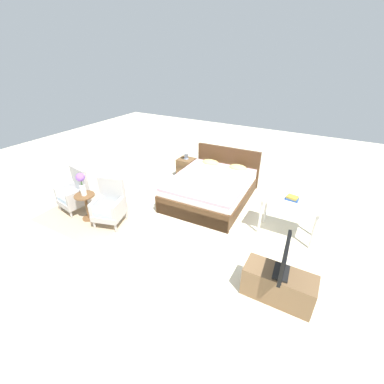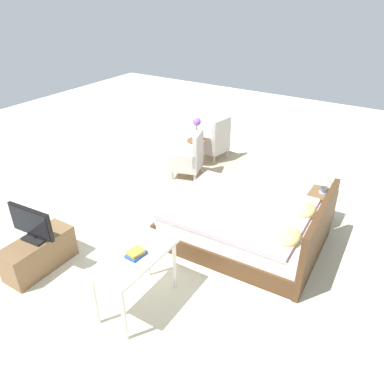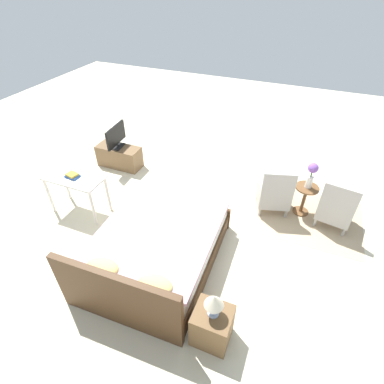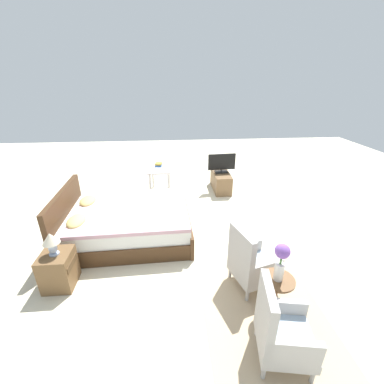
{
  "view_description": "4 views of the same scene",
  "coord_description": "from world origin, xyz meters",
  "px_view_note": "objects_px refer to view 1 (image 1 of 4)",
  "views": [
    {
      "loc": [
        2.32,
        -3.77,
        3.1
      ],
      "look_at": [
        0.22,
        -0.01,
        0.73
      ],
      "focal_mm": 24.0,
      "sensor_mm": 36.0,
      "label": 1
    },
    {
      "loc": [
        4.4,
        2.86,
        3.44
      ],
      "look_at": [
        0.38,
        0.32,
        0.73
      ],
      "focal_mm": 35.0,
      "sensor_mm": 36.0,
      "label": 2
    },
    {
      "loc": [
        -1.47,
        3.64,
        3.65
      ],
      "look_at": [
        0.01,
        0.02,
        0.6
      ],
      "focal_mm": 28.0,
      "sensor_mm": 36.0,
      "label": 3
    },
    {
      "loc": [
        -3.95,
        0.28,
        2.7
      ],
      "look_at": [
        0.28,
        -0.08,
        0.79
      ],
      "focal_mm": 24.0,
      "sensor_mm": 36.0,
      "label": 4
    }
  ],
  "objects_px": {
    "tv_stand": "(278,285)",
    "armchair_by_window_left": "(75,194)",
    "side_table": "(86,204)",
    "table_lamp": "(186,151)",
    "armchair_by_window_right": "(110,206)",
    "book_stack": "(292,198)",
    "flower_vase": "(81,182)",
    "nightstand": "(186,168)",
    "vanity_desk": "(291,206)",
    "tv_flatscreen": "(284,259)",
    "bed": "(212,187)"
  },
  "relations": [
    {
      "from": "flower_vase",
      "to": "tv_flatscreen",
      "type": "relative_size",
      "value": 0.69
    },
    {
      "from": "side_table",
      "to": "book_stack",
      "type": "relative_size",
      "value": 2.48
    },
    {
      "from": "tv_flatscreen",
      "to": "flower_vase",
      "type": "bearing_deg",
      "value": 178.7
    },
    {
      "from": "armchair_by_window_right",
      "to": "book_stack",
      "type": "xyz_separation_m",
      "value": [
        3.2,
        1.33,
        0.4
      ]
    },
    {
      "from": "table_lamp",
      "to": "tv_stand",
      "type": "distance_m",
      "value": 4.3
    },
    {
      "from": "tv_flatscreen",
      "to": "vanity_desk",
      "type": "xyz_separation_m",
      "value": [
        -0.19,
        1.55,
        -0.08
      ]
    },
    {
      "from": "bed",
      "to": "table_lamp",
      "type": "bearing_deg",
      "value": 146.43
    },
    {
      "from": "book_stack",
      "to": "tv_stand",
      "type": "bearing_deg",
      "value": -83.03
    },
    {
      "from": "tv_stand",
      "to": "armchair_by_window_left",
      "type": "bearing_deg",
      "value": 176.89
    },
    {
      "from": "bed",
      "to": "nightstand",
      "type": "xyz_separation_m",
      "value": [
        -1.14,
        0.76,
        -0.04
      ]
    },
    {
      "from": "side_table",
      "to": "table_lamp",
      "type": "relative_size",
      "value": 1.72
    },
    {
      "from": "tv_stand",
      "to": "table_lamp",
      "type": "bearing_deg",
      "value": 137.65
    },
    {
      "from": "bed",
      "to": "vanity_desk",
      "type": "distance_m",
      "value": 1.94
    },
    {
      "from": "table_lamp",
      "to": "tv_flatscreen",
      "type": "distance_m",
      "value": 4.27
    },
    {
      "from": "bed",
      "to": "vanity_desk",
      "type": "xyz_separation_m",
      "value": [
        1.83,
        -0.56,
        0.34
      ]
    },
    {
      "from": "armchair_by_window_right",
      "to": "table_lamp",
      "type": "distance_m",
      "value": 2.67
    },
    {
      "from": "tv_flatscreen",
      "to": "book_stack",
      "type": "relative_size",
      "value": 3.04
    },
    {
      "from": "vanity_desk",
      "to": "tv_flatscreen",
      "type": "bearing_deg",
      "value": -83.1
    },
    {
      "from": "armchair_by_window_left",
      "to": "side_table",
      "type": "distance_m",
      "value": 0.54
    },
    {
      "from": "armchair_by_window_right",
      "to": "book_stack",
      "type": "height_order",
      "value": "armchair_by_window_right"
    },
    {
      "from": "nightstand",
      "to": "tv_stand",
      "type": "height_order",
      "value": "nightstand"
    },
    {
      "from": "armchair_by_window_left",
      "to": "armchair_by_window_right",
      "type": "height_order",
      "value": "same"
    },
    {
      "from": "armchair_by_window_left",
      "to": "nightstand",
      "type": "height_order",
      "value": "armchair_by_window_left"
    },
    {
      "from": "tv_flatscreen",
      "to": "tv_stand",
      "type": "bearing_deg",
      "value": -175.61
    },
    {
      "from": "tv_stand",
      "to": "nightstand",
      "type": "bearing_deg",
      "value": 137.66
    },
    {
      "from": "nightstand",
      "to": "tv_flatscreen",
      "type": "bearing_deg",
      "value": -42.32
    },
    {
      "from": "tv_flatscreen",
      "to": "book_stack",
      "type": "height_order",
      "value": "tv_flatscreen"
    },
    {
      "from": "side_table",
      "to": "flower_vase",
      "type": "relative_size",
      "value": 1.19
    },
    {
      "from": "armchair_by_window_left",
      "to": "armchair_by_window_right",
      "type": "bearing_deg",
      "value": -0.09
    },
    {
      "from": "nightstand",
      "to": "vanity_desk",
      "type": "distance_m",
      "value": 3.27
    },
    {
      "from": "bed",
      "to": "tv_stand",
      "type": "distance_m",
      "value": 2.92
    },
    {
      "from": "flower_vase",
      "to": "nightstand",
      "type": "bearing_deg",
      "value": 75.01
    },
    {
      "from": "table_lamp",
      "to": "side_table",
      "type": "bearing_deg",
      "value": -104.99
    },
    {
      "from": "tv_stand",
      "to": "bed",
      "type": "bearing_deg",
      "value": 133.53
    },
    {
      "from": "book_stack",
      "to": "nightstand",
      "type": "bearing_deg",
      "value": 156.26
    },
    {
      "from": "side_table",
      "to": "table_lamp",
      "type": "distance_m",
      "value": 2.91
    },
    {
      "from": "armchair_by_window_right",
      "to": "tv_stand",
      "type": "bearing_deg",
      "value": -4.01
    },
    {
      "from": "vanity_desk",
      "to": "tv_stand",
      "type": "bearing_deg",
      "value": -83.18
    },
    {
      "from": "armchair_by_window_left",
      "to": "tv_stand",
      "type": "distance_m",
      "value": 4.43
    },
    {
      "from": "side_table",
      "to": "nightstand",
      "type": "xyz_separation_m",
      "value": [
        0.75,
        2.79,
        -0.09
      ]
    },
    {
      "from": "armchair_by_window_left",
      "to": "flower_vase",
      "type": "bearing_deg",
      "value": -16.37
    },
    {
      "from": "flower_vase",
      "to": "table_lamp",
      "type": "height_order",
      "value": "flower_vase"
    },
    {
      "from": "tv_flatscreen",
      "to": "book_stack",
      "type": "distance_m",
      "value": 1.59
    },
    {
      "from": "side_table",
      "to": "tv_stand",
      "type": "height_order",
      "value": "side_table"
    },
    {
      "from": "bed",
      "to": "nightstand",
      "type": "distance_m",
      "value": 1.37
    },
    {
      "from": "armchair_by_window_left",
      "to": "nightstand",
      "type": "bearing_deg",
      "value": 64.44
    },
    {
      "from": "side_table",
      "to": "book_stack",
      "type": "distance_m",
      "value": 4.02
    },
    {
      "from": "tv_flatscreen",
      "to": "armchair_by_window_left",
      "type": "bearing_deg",
      "value": 176.9
    },
    {
      "from": "tv_stand",
      "to": "side_table",
      "type": "bearing_deg",
      "value": 178.7
    },
    {
      "from": "flower_vase",
      "to": "side_table",
      "type": "bearing_deg",
      "value": 0.0
    }
  ]
}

